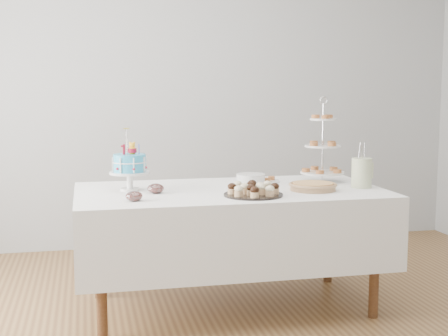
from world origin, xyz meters
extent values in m
plane|color=brown|center=(0.00, 0.00, 0.00)|extent=(5.00, 5.00, 0.00)
cube|color=#A2A6A8|center=(0.00, 2.00, 1.35)|extent=(5.00, 0.04, 2.70)
cube|color=#A2A6A8|center=(0.00, -2.00, 1.35)|extent=(5.00, 0.04, 2.70)
cube|color=silver|center=(0.00, 0.30, 0.55)|extent=(1.92, 1.02, 0.45)
cylinder|color=brown|center=(-0.82, -0.07, 0.34)|extent=(0.06, 0.06, 0.67)
cylinder|color=brown|center=(0.82, -0.07, 0.34)|extent=(0.06, 0.06, 0.67)
cylinder|color=brown|center=(-0.82, 0.67, 0.34)|extent=(0.06, 0.06, 0.67)
cylinder|color=brown|center=(0.82, 0.67, 0.34)|extent=(0.06, 0.06, 0.67)
cylinder|color=#30A5D4|center=(-0.62, 0.39, 0.94)|extent=(0.20, 0.20, 0.11)
torus|color=white|center=(-0.62, 0.39, 0.95)|extent=(0.21, 0.21, 0.01)
cube|color=#AA1229|center=(-0.65, 0.38, 1.03)|extent=(0.02, 0.02, 0.06)
cylinder|color=#2D3EC0|center=(-0.56, 0.38, 1.03)|extent=(0.01, 0.01, 0.06)
cylinder|color=silver|center=(-0.63, 0.42, 1.07)|extent=(0.00, 0.00, 0.15)
cylinder|color=yellow|center=(-0.63, 0.42, 1.16)|extent=(0.04, 0.04, 0.01)
cylinder|color=black|center=(0.08, 0.04, 0.78)|extent=(0.35, 0.35, 0.01)
ellipsoid|color=black|center=(0.01, 0.04, 0.83)|extent=(0.05, 0.05, 0.04)
ellipsoid|color=beige|center=(0.15, 0.04, 0.83)|extent=(0.05, 0.05, 0.04)
cylinder|color=tan|center=(0.50, 0.15, 0.79)|extent=(0.28, 0.28, 0.04)
cylinder|color=#C17F4B|center=(0.50, 0.15, 0.81)|extent=(0.25, 0.25, 0.02)
torus|color=tan|center=(0.50, 0.15, 0.81)|extent=(0.30, 0.30, 0.02)
cylinder|color=silver|center=(0.68, 0.47, 1.04)|extent=(0.01, 0.01, 0.53)
cylinder|color=silver|center=(0.68, 0.47, 0.83)|extent=(0.30, 0.30, 0.01)
cylinder|color=silver|center=(0.68, 0.47, 1.01)|extent=(0.24, 0.24, 0.01)
cylinder|color=silver|center=(0.68, 0.47, 1.20)|extent=(0.18, 0.18, 0.01)
torus|color=silver|center=(0.68, 0.47, 1.32)|extent=(0.06, 0.01, 0.06)
cylinder|color=silver|center=(0.17, 0.44, 0.81)|extent=(0.19, 0.19, 0.07)
cylinder|color=silver|center=(0.27, 0.55, 0.78)|extent=(0.25, 0.25, 0.01)
ellipsoid|color=silver|center=(-0.62, 0.02, 0.80)|extent=(0.10, 0.10, 0.06)
cylinder|color=#5F1008|center=(-0.62, 0.02, 0.79)|extent=(0.07, 0.07, 0.03)
ellipsoid|color=silver|center=(-0.48, 0.25, 0.80)|extent=(0.10, 0.10, 0.06)
cylinder|color=#5F1008|center=(-0.48, 0.25, 0.79)|extent=(0.07, 0.07, 0.03)
cylinder|color=#EFE6CF|center=(0.84, 0.19, 0.86)|extent=(0.13, 0.13, 0.19)
cylinder|color=#EFE6CF|center=(0.90, 0.17, 0.88)|extent=(0.01, 0.01, 0.10)
camera|label=1|loc=(-0.89, -3.48, 1.40)|focal=50.00mm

